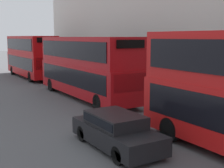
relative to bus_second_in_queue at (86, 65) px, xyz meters
name	(u,v)px	position (x,y,z in m)	size (l,w,h in m)	color
bus_second_in_queue	(86,65)	(0.00, 0.00, 0.00)	(2.59, 11.03, 4.24)	#A80F14
bus_third_in_queue	(31,55)	(0.00, 13.04, 0.05)	(2.59, 10.19, 4.33)	#B20C0F
car_hatchback	(116,130)	(-3.40, -9.51, -1.63)	(1.77, 4.34, 1.34)	black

